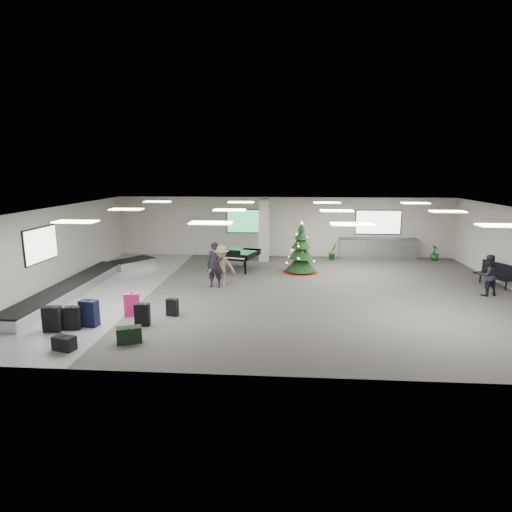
# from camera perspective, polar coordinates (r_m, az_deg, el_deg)

# --- Properties ---
(ground) EXTENTS (18.00, 18.00, 0.00)m
(ground) POSITION_cam_1_polar(r_m,az_deg,el_deg) (16.68, 3.43, -4.71)
(ground) COLOR #3C3A36
(ground) RESTS_ON ground
(room_envelope) EXTENTS (18.02, 14.02, 3.21)m
(room_envelope) POSITION_cam_1_polar(r_m,az_deg,el_deg) (16.86, 2.26, 3.58)
(room_envelope) COLOR #AFACA0
(room_envelope) RESTS_ON ground
(baggage_carousel) EXTENTS (2.28, 9.71, 0.43)m
(baggage_carousel) POSITION_cam_1_polar(r_m,az_deg,el_deg) (18.38, -21.86, -3.32)
(baggage_carousel) COLOR silver
(baggage_carousel) RESTS_ON ground
(service_counter) EXTENTS (4.05, 0.65, 1.08)m
(service_counter) POSITION_cam_1_polar(r_m,az_deg,el_deg) (23.54, 15.95, 0.99)
(service_counter) COLOR silver
(service_counter) RESTS_ON ground
(suitcase_0) EXTENTS (0.47, 0.29, 0.71)m
(suitcase_0) POSITION_cam_1_polar(r_m,az_deg,el_deg) (13.81, -23.28, -7.61)
(suitcase_0) COLOR black
(suitcase_0) RESTS_ON ground
(suitcase_1) EXTENTS (0.46, 0.26, 0.70)m
(suitcase_1) POSITION_cam_1_polar(r_m,az_deg,el_deg) (13.46, -14.92, -7.55)
(suitcase_1) COLOR black
(suitcase_1) RESTS_ON ground
(pink_suitcase) EXTENTS (0.52, 0.36, 0.76)m
(pink_suitcase) POSITION_cam_1_polar(r_m,az_deg,el_deg) (14.42, -16.20, -6.23)
(pink_suitcase) COLOR #DD1C72
(pink_suitcase) RESTS_ON ground
(suitcase_3) EXTENTS (0.40, 0.27, 0.58)m
(suitcase_3) POSITION_cam_1_polar(r_m,az_deg,el_deg) (14.14, -11.09, -6.71)
(suitcase_3) COLOR black
(suitcase_3) RESTS_ON ground
(navy_suitcase) EXTENTS (0.57, 0.39, 0.83)m
(navy_suitcase) POSITION_cam_1_polar(r_m,az_deg,el_deg) (13.87, -21.35, -7.12)
(navy_suitcase) COLOR black
(navy_suitcase) RESTS_ON ground
(suitcase_5) EXTENTS (0.51, 0.30, 0.77)m
(suitcase_5) POSITION_cam_1_polar(r_m,az_deg,el_deg) (13.87, -25.52, -7.59)
(suitcase_5) COLOR black
(suitcase_5) RESTS_ON ground
(green_duffel) EXTENTS (0.74, 0.55, 0.46)m
(green_duffel) POSITION_cam_1_polar(r_m,az_deg,el_deg) (12.31, -16.55, -10.05)
(green_duffel) COLOR black
(green_duffel) RESTS_ON ground
(black_duffel) EXTENTS (0.64, 0.46, 0.40)m
(black_duffel) POSITION_cam_1_polar(r_m,az_deg,el_deg) (12.43, -24.20, -10.57)
(black_duffel) COLOR black
(black_duffel) RESTS_ON ground
(christmas_tree) EXTENTS (1.68, 1.68, 2.40)m
(christmas_tree) POSITION_cam_1_polar(r_m,az_deg,el_deg) (19.64, 6.02, 0.17)
(christmas_tree) COLOR #690909
(christmas_tree) RESTS_ON ground
(grand_piano) EXTENTS (1.89, 2.20, 1.07)m
(grand_piano) POSITION_cam_1_polar(r_m,az_deg,el_deg) (19.93, -2.30, 0.23)
(grand_piano) COLOR black
(grand_piano) RESTS_ON ground
(bench) EXTENTS (1.12, 1.60, 0.97)m
(bench) POSITION_cam_1_polar(r_m,az_deg,el_deg) (19.72, 29.39, -2.03)
(bench) COLOR black
(bench) RESTS_ON ground
(traveler_a) EXTENTS (0.69, 0.47, 1.83)m
(traveler_a) POSITION_cam_1_polar(r_m,az_deg,el_deg) (17.13, -5.46, -1.15)
(traveler_a) COLOR black
(traveler_a) RESTS_ON ground
(traveler_b) EXTENTS (1.18, 0.80, 1.68)m
(traveler_b) POSITION_cam_1_polar(r_m,az_deg,el_deg) (17.12, -4.65, -1.40)
(traveler_b) COLOR #7C694C
(traveler_b) RESTS_ON ground
(traveler_bench) EXTENTS (0.89, 0.77, 1.56)m
(traveler_bench) POSITION_cam_1_polar(r_m,az_deg,el_deg) (18.09, 28.51, -2.27)
(traveler_bench) COLOR black
(traveler_bench) RESTS_ON ground
(potted_plant_left) EXTENTS (0.58, 0.60, 0.86)m
(potted_plant_left) POSITION_cam_1_polar(r_m,az_deg,el_deg) (22.61, 10.15, 0.53)
(potted_plant_left) COLOR #133D1A
(potted_plant_left) RESTS_ON ground
(potted_plant_right) EXTENTS (0.53, 0.53, 0.80)m
(potted_plant_right) POSITION_cam_1_polar(r_m,az_deg,el_deg) (24.10, 22.73, 0.42)
(potted_plant_right) COLOR #133D1A
(potted_plant_right) RESTS_ON ground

